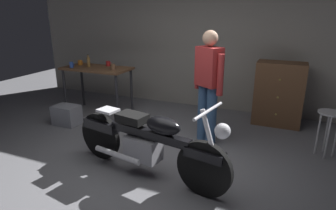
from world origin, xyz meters
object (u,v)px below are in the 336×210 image
(mug_orange_travel, at_px, (80,63))
(bottle, at_px, (88,62))
(motorcycle, at_px, (147,141))
(person_standing, at_px, (208,83))
(storage_bin, at_px, (67,115))
(mug_red_diner, at_px, (108,64))
(mug_brown_stoneware, at_px, (113,67))
(mug_blue_enamel, at_px, (71,65))
(shop_stool, at_px, (329,122))
(wooden_dresser, at_px, (279,94))

(mug_orange_travel, height_order, bottle, bottle)
(motorcycle, bearing_deg, person_standing, 82.82)
(storage_bin, height_order, mug_red_diner, mug_red_diner)
(mug_orange_travel, bearing_deg, motorcycle, -36.74)
(mug_red_diner, xyz_separation_m, mug_brown_stoneware, (0.29, -0.27, 0.01))
(person_standing, relative_size, mug_blue_enamel, 15.11)
(person_standing, height_order, storage_bin, person_standing)
(mug_brown_stoneware, bearing_deg, person_standing, -11.84)
(person_standing, bearing_deg, motorcycle, 105.20)
(motorcycle, xyz_separation_m, shop_stool, (2.03, 1.41, 0.05))
(person_standing, xyz_separation_m, mug_blue_enamel, (-2.71, 0.24, 0.03))
(motorcycle, height_order, person_standing, person_standing)
(person_standing, bearing_deg, mug_orange_travel, 21.62)
(person_standing, relative_size, storage_bin, 3.80)
(person_standing, relative_size, shop_stool, 2.61)
(motorcycle, xyz_separation_m, wooden_dresser, (1.33, 2.40, 0.10))
(wooden_dresser, distance_m, mug_orange_travel, 3.77)
(motorcycle, relative_size, bottle, 8.99)
(shop_stool, xyz_separation_m, storage_bin, (-4.10, -0.48, -0.33))
(mug_red_diner, bearing_deg, shop_stool, -7.21)
(motorcycle, xyz_separation_m, mug_orange_travel, (-2.37, 1.77, 0.50))
(wooden_dresser, xyz_separation_m, mug_brown_stoneware, (-2.83, -0.78, 0.40))
(storage_bin, height_order, mug_orange_travel, mug_orange_travel)
(shop_stool, bearing_deg, storage_bin, -173.35)
(mug_red_diner, xyz_separation_m, mug_blue_enamel, (-0.53, -0.42, 0.01))
(motorcycle, distance_m, mug_brown_stoneware, 2.27)
(storage_bin, relative_size, mug_brown_stoneware, 3.74)
(mug_orange_travel, bearing_deg, person_standing, -11.15)
(person_standing, height_order, wooden_dresser, person_standing)
(person_standing, height_order, mug_brown_stoneware, person_standing)
(wooden_dresser, xyz_separation_m, mug_blue_enamel, (-3.65, -0.94, 0.41))
(wooden_dresser, height_order, mug_orange_travel, wooden_dresser)
(mug_red_diner, distance_m, mug_brown_stoneware, 0.40)
(motorcycle, height_order, mug_blue_enamel, mug_blue_enamel)
(shop_stool, height_order, wooden_dresser, wooden_dresser)
(motorcycle, height_order, mug_red_diner, motorcycle)
(mug_blue_enamel, bearing_deg, wooden_dresser, 14.40)
(storage_bin, xyz_separation_m, bottle, (-0.01, 0.73, 0.83))
(mug_blue_enamel, height_order, mug_orange_travel, mug_blue_enamel)
(person_standing, distance_m, bottle, 2.51)
(wooden_dresser, relative_size, mug_orange_travel, 9.14)
(shop_stool, height_order, mug_blue_enamel, mug_blue_enamel)
(mug_blue_enamel, bearing_deg, mug_orange_travel, 98.57)
(motorcycle, distance_m, mug_red_diner, 2.65)
(mug_red_diner, relative_size, mug_brown_stoneware, 0.98)
(mug_blue_enamel, relative_size, bottle, 0.46)
(motorcycle, height_order, mug_orange_travel, motorcycle)
(shop_stool, xyz_separation_m, mug_blue_enamel, (-4.35, 0.06, 0.46))
(wooden_dresser, bearing_deg, shop_stool, -54.91)
(storage_bin, xyz_separation_m, mug_blue_enamel, (-0.25, 0.54, 0.79))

